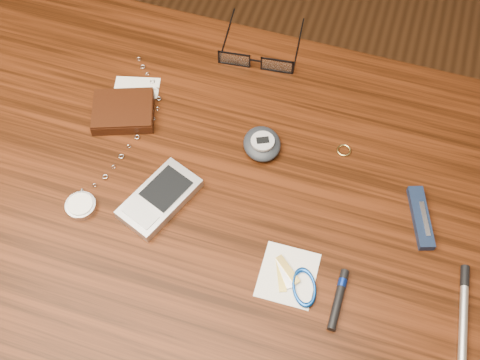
{
  "coord_description": "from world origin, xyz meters",
  "views": [
    {
      "loc": [
        0.21,
        -0.43,
        1.54
      ],
      "look_at": [
        0.07,
        0.02,
        0.76
      ],
      "focal_mm": 45.0,
      "sensor_mm": 36.0,
      "label": 1
    }
  ],
  "objects_px": {
    "pocket_knife": "(421,218)",
    "pocket_watch": "(85,200)",
    "desk": "(197,216)",
    "wallet_and_card": "(124,111)",
    "pedometer": "(262,144)",
    "notepad_keys": "(296,281)",
    "eyeglasses": "(256,59)",
    "silver_pen": "(464,307)",
    "pda_phone": "(160,198)"
  },
  "relations": [
    {
      "from": "desk",
      "to": "pocket_watch",
      "type": "bearing_deg",
      "value": -152.0
    },
    {
      "from": "desk",
      "to": "eyeglasses",
      "type": "height_order",
      "value": "eyeglasses"
    },
    {
      "from": "wallet_and_card",
      "to": "pocket_knife",
      "type": "bearing_deg",
      "value": -5.49
    },
    {
      "from": "pedometer",
      "to": "notepad_keys",
      "type": "xyz_separation_m",
      "value": [
        0.11,
        -0.2,
        -0.01
      ]
    },
    {
      "from": "pocket_watch",
      "to": "notepad_keys",
      "type": "relative_size",
      "value": 3.33
    },
    {
      "from": "wallet_and_card",
      "to": "desk",
      "type": "bearing_deg",
      "value": -31.35
    },
    {
      "from": "pda_phone",
      "to": "silver_pen",
      "type": "distance_m",
      "value": 0.46
    },
    {
      "from": "pocket_watch",
      "to": "silver_pen",
      "type": "xyz_separation_m",
      "value": [
        0.56,
        0.0,
        -0.0
      ]
    },
    {
      "from": "eyeglasses",
      "to": "silver_pen",
      "type": "bearing_deg",
      "value": -40.44
    },
    {
      "from": "eyeglasses",
      "to": "pocket_knife",
      "type": "relative_size",
      "value": 1.46
    },
    {
      "from": "pedometer",
      "to": "pocket_knife",
      "type": "relative_size",
      "value": 0.84
    },
    {
      "from": "wallet_and_card",
      "to": "eyeglasses",
      "type": "relative_size",
      "value": 0.98
    },
    {
      "from": "pda_phone",
      "to": "notepad_keys",
      "type": "height_order",
      "value": "pda_phone"
    },
    {
      "from": "pda_phone",
      "to": "pocket_knife",
      "type": "xyz_separation_m",
      "value": [
        0.38,
        0.09,
        -0.0
      ]
    },
    {
      "from": "desk",
      "to": "silver_pen",
      "type": "xyz_separation_m",
      "value": [
        0.42,
        -0.07,
        0.11
      ]
    },
    {
      "from": "pedometer",
      "to": "silver_pen",
      "type": "bearing_deg",
      "value": -26.99
    },
    {
      "from": "wallet_and_card",
      "to": "pocket_watch",
      "type": "height_order",
      "value": "wallet_and_card"
    },
    {
      "from": "eyeglasses",
      "to": "pedometer",
      "type": "relative_size",
      "value": 1.73
    },
    {
      "from": "wallet_and_card",
      "to": "pedometer",
      "type": "relative_size",
      "value": 1.7
    },
    {
      "from": "desk",
      "to": "notepad_keys",
      "type": "xyz_separation_m",
      "value": [
        0.19,
        -0.11,
        0.11
      ]
    },
    {
      "from": "pocket_knife",
      "to": "silver_pen",
      "type": "height_order",
      "value": "pocket_knife"
    },
    {
      "from": "pda_phone",
      "to": "pedometer",
      "type": "distance_m",
      "value": 0.18
    },
    {
      "from": "desk",
      "to": "notepad_keys",
      "type": "bearing_deg",
      "value": -28.65
    },
    {
      "from": "notepad_keys",
      "to": "pedometer",
      "type": "bearing_deg",
      "value": 118.55
    },
    {
      "from": "desk",
      "to": "pocket_watch",
      "type": "relative_size",
      "value": 3.06
    },
    {
      "from": "pda_phone",
      "to": "wallet_and_card",
      "type": "bearing_deg",
      "value": 130.9
    },
    {
      "from": "pocket_knife",
      "to": "pocket_watch",
      "type": "bearing_deg",
      "value": -165.81
    },
    {
      "from": "pedometer",
      "to": "notepad_keys",
      "type": "distance_m",
      "value": 0.23
    },
    {
      "from": "pocket_watch",
      "to": "pda_phone",
      "type": "relative_size",
      "value": 2.34
    },
    {
      "from": "wallet_and_card",
      "to": "silver_pen",
      "type": "xyz_separation_m",
      "value": [
        0.57,
        -0.17,
        -0.0
      ]
    },
    {
      "from": "pedometer",
      "to": "pda_phone",
      "type": "bearing_deg",
      "value": -130.15
    },
    {
      "from": "eyeglasses",
      "to": "pocket_knife",
      "type": "bearing_deg",
      "value": -34.38
    },
    {
      "from": "desk",
      "to": "notepad_keys",
      "type": "relative_size",
      "value": 10.19
    },
    {
      "from": "desk",
      "to": "pocket_knife",
      "type": "xyz_separation_m",
      "value": [
        0.34,
        0.05,
        0.11
      ]
    },
    {
      "from": "eyeglasses",
      "to": "notepad_keys",
      "type": "xyz_separation_m",
      "value": [
        0.17,
        -0.37,
        -0.01
      ]
    },
    {
      "from": "notepad_keys",
      "to": "pocket_knife",
      "type": "bearing_deg",
      "value": 45.33
    },
    {
      "from": "wallet_and_card",
      "to": "pedometer",
      "type": "height_order",
      "value": "pedometer"
    },
    {
      "from": "eyeglasses",
      "to": "pda_phone",
      "type": "relative_size",
      "value": 1.07
    },
    {
      "from": "desk",
      "to": "eyeglasses",
      "type": "relative_size",
      "value": 6.67
    },
    {
      "from": "pocket_watch",
      "to": "pda_phone",
      "type": "bearing_deg",
      "value": 18.03
    },
    {
      "from": "wallet_and_card",
      "to": "pedometer",
      "type": "bearing_deg",
      "value": 1.13
    },
    {
      "from": "wallet_and_card",
      "to": "pocket_watch",
      "type": "distance_m",
      "value": 0.17
    },
    {
      "from": "pocket_watch",
      "to": "silver_pen",
      "type": "distance_m",
      "value": 0.56
    },
    {
      "from": "desk",
      "to": "pocket_knife",
      "type": "bearing_deg",
      "value": 7.7
    },
    {
      "from": "pocket_watch",
      "to": "pocket_knife",
      "type": "bearing_deg",
      "value": 14.19
    },
    {
      "from": "pda_phone",
      "to": "silver_pen",
      "type": "height_order",
      "value": "pda_phone"
    },
    {
      "from": "desk",
      "to": "wallet_and_card",
      "type": "height_order",
      "value": "wallet_and_card"
    },
    {
      "from": "pedometer",
      "to": "silver_pen",
      "type": "height_order",
      "value": "pedometer"
    },
    {
      "from": "desk",
      "to": "pocket_knife",
      "type": "relative_size",
      "value": 9.7
    },
    {
      "from": "pocket_knife",
      "to": "pedometer",
      "type": "bearing_deg",
      "value": 168.64
    }
  ]
}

